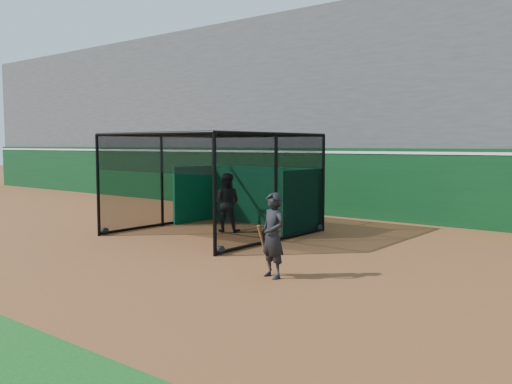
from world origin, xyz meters
The scene contains 6 objects.
ground centered at (0.00, 0.00, 0.00)m, with size 120.00×120.00×0.00m, color brown.
outfield_wall centered at (0.00, 8.50, 1.29)m, with size 50.00×0.50×2.50m.
grandstand centered at (0.00, 12.27, 4.48)m, with size 50.00×7.85×8.95m.
batting_cage centered at (-1.20, 2.75, 1.45)m, with size 4.64×4.91×2.91m.
batter centered at (-1.11, 3.18, 0.89)m, with size 0.86×0.67×1.77m, color black.
on_deck_player centered at (3.38, -0.47, 0.84)m, with size 0.69×0.54×1.68m.
Camera 1 is at (9.68, -8.90, 2.62)m, focal length 38.00 mm.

